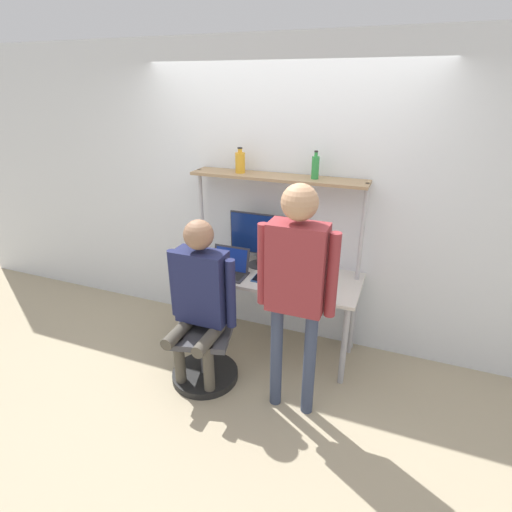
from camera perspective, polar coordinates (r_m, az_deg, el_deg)
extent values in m
plane|color=tan|center=(3.70, -0.14, -15.53)|extent=(12.00, 12.00, 0.00)
cube|color=silver|center=(3.66, 3.85, 7.96)|extent=(8.00, 0.06, 2.70)
cube|color=beige|center=(3.56, 1.86, -2.75)|extent=(1.61, 0.65, 0.03)
cylinder|color=#A5A5AA|center=(3.83, -10.25, -7.71)|extent=(0.05, 0.05, 0.74)
cylinder|color=#A5A5AA|center=(3.39, 12.46, -12.41)|extent=(0.05, 0.05, 0.74)
cylinder|color=#A5A5AA|center=(4.22, -6.61, -4.32)|extent=(0.05, 0.05, 0.74)
cylinder|color=#A5A5AA|center=(3.83, 13.81, -8.01)|extent=(0.05, 0.05, 0.74)
cube|color=#997A56|center=(3.44, 3.05, 11.17)|extent=(1.53, 0.27, 0.02)
cylinder|color=#B2B2B7|center=(3.97, -7.46, 0.70)|extent=(0.04, 0.04, 1.61)
cylinder|color=#B2B2B7|center=(3.55, 14.27, -2.70)|extent=(0.04, 0.04, 1.61)
cylinder|color=#333338|center=(3.71, 0.51, -1.25)|extent=(0.22, 0.22, 0.01)
cylinder|color=#333338|center=(3.68, 0.51, -0.33)|extent=(0.06, 0.06, 0.12)
cube|color=#333338|center=(3.60, 0.57, 3.18)|extent=(0.57, 0.01, 0.38)
cube|color=navy|center=(3.59, 0.53, 3.14)|extent=(0.55, 0.02, 0.36)
cube|color=#333338|center=(3.53, -4.09, -2.70)|extent=(0.34, 0.23, 0.01)
cube|color=black|center=(3.51, -4.21, -2.73)|extent=(0.29, 0.13, 0.00)
cube|color=#333338|center=(3.55, -3.54, -0.42)|extent=(0.34, 0.06, 0.23)
cube|color=navy|center=(3.55, -3.58, -0.48)|extent=(0.30, 0.05, 0.20)
cube|color=#264C8C|center=(3.46, 0.20, -3.17)|extent=(0.07, 0.15, 0.01)
cube|color=black|center=(3.46, 0.20, -3.09)|extent=(0.06, 0.13, 0.00)
cylinder|color=black|center=(3.60, -7.25, -16.40)|extent=(0.56, 0.56, 0.06)
cylinder|color=#4C4C51|center=(3.47, -7.43, -13.71)|extent=(0.06, 0.06, 0.36)
cube|color=#3F3F44|center=(3.35, -7.62, -10.88)|extent=(0.56, 0.56, 0.05)
cube|color=#3F3F44|center=(3.39, -6.95, -5.41)|extent=(0.41, 0.14, 0.45)
cylinder|color=#4C473D|center=(3.41, -10.85, -14.78)|extent=(0.09, 0.09, 0.47)
cylinder|color=#4C473D|center=(3.30, -6.76, -15.97)|extent=(0.09, 0.09, 0.47)
cylinder|color=#4C473D|center=(3.27, -10.95, -10.59)|extent=(0.10, 0.38, 0.10)
cylinder|color=#4C473D|center=(3.15, -6.75, -11.69)|extent=(0.10, 0.38, 0.10)
cube|color=#1E234C|center=(3.16, -7.76, -4.37)|extent=(0.41, 0.20, 0.60)
cylinder|color=#1E234C|center=(3.28, -11.58, -3.81)|extent=(0.08, 0.08, 0.57)
cylinder|color=#1E234C|center=(3.06, -3.62, -5.44)|extent=(0.08, 0.08, 0.57)
sphere|color=#8C664C|center=(2.98, -8.21, 3.03)|extent=(0.23, 0.23, 0.23)
cylinder|color=#38425B|center=(3.10, 2.93, -14.07)|extent=(0.09, 0.09, 0.88)
cylinder|color=#38425B|center=(3.05, 7.62, -15.03)|extent=(0.09, 0.09, 0.88)
cube|color=maroon|center=(2.67, 5.84, -1.72)|extent=(0.39, 0.20, 0.62)
cylinder|color=maroon|center=(2.74, 1.00, -1.22)|extent=(0.08, 0.08, 0.59)
cylinder|color=maroon|center=(2.63, 10.87, -2.79)|extent=(0.08, 0.08, 0.59)
sphere|color=tan|center=(2.51, 6.26, 7.64)|extent=(0.24, 0.24, 0.24)
cylinder|color=gold|center=(3.54, -2.28, 13.17)|extent=(0.09, 0.09, 0.17)
cylinder|color=gold|center=(3.52, -2.30, 14.81)|extent=(0.04, 0.04, 0.03)
cylinder|color=black|center=(3.52, -2.31, 15.16)|extent=(0.04, 0.04, 0.01)
cylinder|color=#2D8C3F|center=(3.33, 8.47, 12.36)|extent=(0.06, 0.06, 0.18)
cylinder|color=#2D8C3F|center=(3.31, 8.58, 14.17)|extent=(0.03, 0.03, 0.03)
cylinder|color=black|center=(3.31, 8.61, 14.55)|extent=(0.03, 0.03, 0.01)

